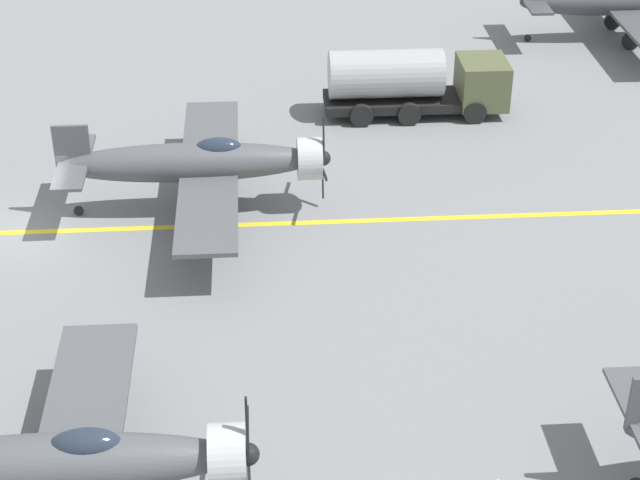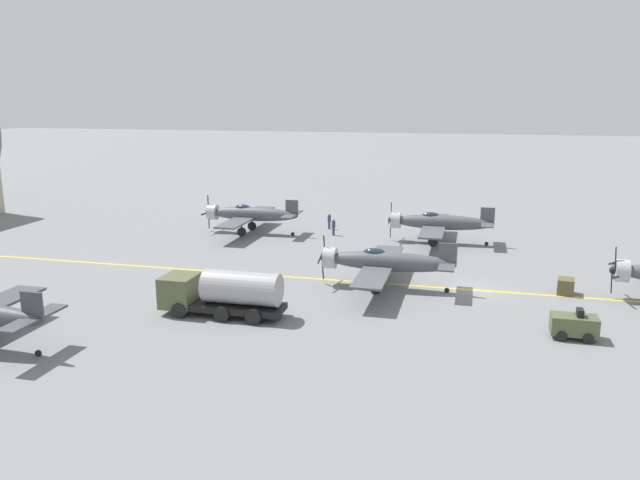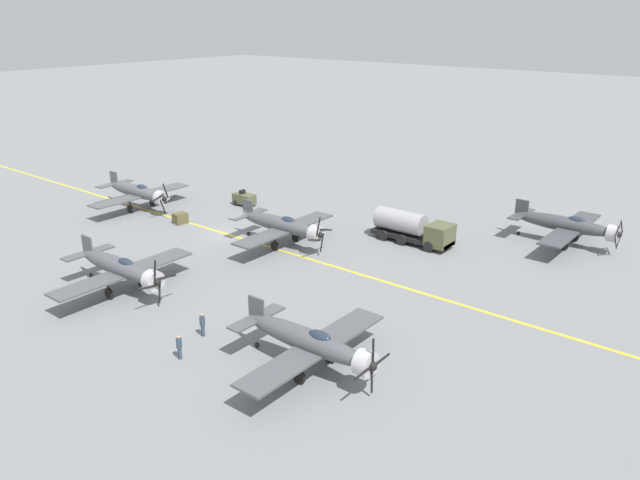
# 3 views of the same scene
# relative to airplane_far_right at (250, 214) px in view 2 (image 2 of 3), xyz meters

# --- Properties ---
(ground_plane) EXTENTS (400.00, 400.00, 0.00)m
(ground_plane) POSITION_rel_airplane_far_right_xyz_m (-14.25, -22.04, -2.01)
(ground_plane) COLOR slate
(taxiway_stripe) EXTENTS (0.30, 160.00, 0.01)m
(taxiway_stripe) POSITION_rel_airplane_far_right_xyz_m (-14.25, -22.04, -2.01)
(taxiway_stripe) COLOR yellow
(taxiway_stripe) RESTS_ON ground
(airplane_far_right) EXTENTS (12.00, 9.98, 3.80)m
(airplane_far_right) POSITION_rel_airplane_far_right_xyz_m (0.00, 0.00, 0.00)
(airplane_far_right) COLOR #4D4F54
(airplane_far_right) RESTS_ON ground
(airplane_mid_right) EXTENTS (12.00, 9.98, 3.79)m
(airplane_mid_right) POSITION_rel_airplane_far_right_xyz_m (0.27, -18.97, 0.00)
(airplane_mid_right) COLOR #4E5156
(airplane_mid_right) RESTS_ON ground
(airplane_mid_center) EXTENTS (12.00, 9.98, 3.75)m
(airplane_mid_center) POSITION_rel_airplane_far_right_xyz_m (-15.38, -16.07, 0.00)
(airplane_mid_center) COLOR #4E5055
(airplane_mid_center) RESTS_ON ground
(fuel_tanker) EXTENTS (2.68, 8.00, 2.98)m
(fuel_tanker) POSITION_rel_airplane_far_right_xyz_m (-23.62, -6.86, -0.50)
(fuel_tanker) COLOR black
(fuel_tanker) RESTS_ON ground
(tow_tractor) EXTENTS (1.57, 2.60, 1.79)m
(tow_tractor) POSITION_rel_airplane_far_right_xyz_m (-22.34, -28.20, -1.22)
(tow_tractor) COLOR #515638
(tow_tractor) RESTS_ON ground
(ground_crew_walking) EXTENTS (0.37, 0.37, 1.71)m
(ground_crew_walking) POSITION_rel_airplane_far_right_xyz_m (1.18, -8.52, -1.08)
(ground_crew_walking) COLOR #334256
(ground_crew_walking) RESTS_ON ground
(ground_crew_inspecting) EXTENTS (0.36, 0.36, 1.68)m
(ground_crew_inspecting) POSITION_rel_airplane_far_right_xyz_m (4.11, -7.39, -1.10)
(ground_crew_inspecting) COLOR #334256
(ground_crew_inspecting) RESTS_ON ground
(supply_crate_by_tanker) EXTENTS (1.48, 1.29, 1.11)m
(supply_crate_by_tanker) POSITION_rel_airplane_far_right_xyz_m (-13.57, -28.83, -1.46)
(supply_crate_by_tanker) COLOR brown
(supply_crate_by_tanker) RESTS_ON ground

